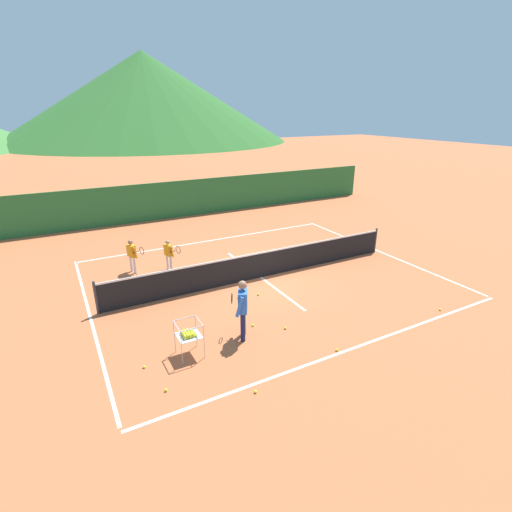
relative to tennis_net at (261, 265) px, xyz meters
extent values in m
plane|color=#BC6038|center=(0.00, 0.00, -0.50)|extent=(120.00, 120.00, 0.00)
cube|color=white|center=(0.00, -4.96, -0.50)|extent=(11.53, 0.08, 0.01)
cube|color=white|center=(0.00, 4.71, -0.50)|extent=(11.53, 0.08, 0.01)
cube|color=white|center=(-5.77, 0.00, -0.50)|extent=(0.08, 9.67, 0.01)
cube|color=white|center=(5.77, 0.00, -0.50)|extent=(0.08, 9.67, 0.01)
cube|color=white|center=(0.00, 0.00, -0.50)|extent=(0.08, 5.59, 0.01)
cylinder|color=#333338|center=(-5.52, 0.00, 0.03)|extent=(0.08, 0.08, 1.05)
cylinder|color=#333338|center=(5.52, 0.00, 0.03)|extent=(0.08, 0.08, 1.05)
cube|color=black|center=(0.00, 0.00, -0.04)|extent=(10.97, 0.02, 0.92)
cube|color=white|center=(0.00, 0.00, 0.45)|extent=(10.97, 0.03, 0.06)
cylinder|color=#191E4C|center=(-2.37, -3.32, -0.09)|extent=(0.12, 0.12, 0.82)
cylinder|color=#191E4C|center=(-2.22, -3.04, -0.09)|extent=(0.12, 0.12, 0.82)
cube|color=blue|center=(-2.30, -3.18, 0.61)|extent=(0.43, 0.54, 0.58)
sphere|color=#996B4C|center=(-2.30, -3.18, 1.05)|extent=(0.23, 0.23, 0.23)
cylinder|color=blue|center=(-2.49, -3.40, 0.57)|extent=(0.24, 0.18, 0.56)
cylinder|color=blue|center=(-2.20, -2.92, 0.57)|extent=(0.19, 0.16, 0.57)
torus|color=#262628|center=(-2.43, -2.79, 0.52)|extent=(0.16, 0.27, 0.29)
cylinder|color=black|center=(-2.21, -2.91, 0.52)|extent=(0.21, 0.13, 0.03)
cylinder|color=silver|center=(-3.97, 2.79, -0.19)|extent=(0.09, 0.09, 0.63)
cylinder|color=silver|center=(-3.90, 2.56, -0.19)|extent=(0.09, 0.09, 0.63)
cube|color=orange|center=(-3.93, 2.67, 0.35)|extent=(0.29, 0.41, 0.44)
sphere|color=#996B4C|center=(-3.93, 2.67, 0.68)|extent=(0.17, 0.17, 0.17)
cylinder|color=orange|center=(-3.95, 2.89, 0.32)|extent=(0.18, 0.12, 0.43)
cylinder|color=orange|center=(-3.83, 2.48, 0.32)|extent=(0.14, 0.11, 0.43)
torus|color=#262628|center=(-3.58, 2.57, 0.32)|extent=(0.12, 0.28, 0.29)
cylinder|color=black|center=(-3.81, 2.49, 0.32)|extent=(0.22, 0.10, 0.03)
cylinder|color=silver|center=(-2.73, 2.34, -0.20)|extent=(0.09, 0.09, 0.59)
cylinder|color=silver|center=(-2.66, 2.12, -0.20)|extent=(0.09, 0.09, 0.59)
cube|color=orange|center=(-2.69, 2.23, 0.30)|extent=(0.27, 0.39, 0.42)
sphere|color=tan|center=(-2.69, 2.23, 0.61)|extent=(0.16, 0.16, 0.16)
cylinder|color=orange|center=(-2.71, 2.44, 0.27)|extent=(0.17, 0.11, 0.41)
cylinder|color=orange|center=(-2.60, 2.04, 0.27)|extent=(0.14, 0.10, 0.41)
torus|color=#262628|center=(-2.34, 2.13, 0.29)|extent=(0.11, 0.28, 0.29)
cylinder|color=black|center=(-2.58, 2.05, 0.29)|extent=(0.22, 0.10, 0.03)
cylinder|color=#B7B7BC|center=(-4.08, -2.96, -0.05)|extent=(0.02, 0.02, 0.89)
cylinder|color=#B7B7BC|center=(-3.52, -2.96, -0.05)|extent=(0.02, 0.02, 0.89)
cylinder|color=#B7B7BC|center=(-4.08, -3.52, -0.05)|extent=(0.02, 0.02, 0.89)
cylinder|color=#B7B7BC|center=(-3.52, -3.52, -0.05)|extent=(0.02, 0.02, 0.89)
cube|color=#B7B7BC|center=(-3.80, -3.24, 0.05)|extent=(0.56, 0.56, 0.01)
cube|color=#B7B7BC|center=(-3.80, -2.96, 0.39)|extent=(0.56, 0.02, 0.02)
cube|color=#B7B7BC|center=(-3.80, -3.52, 0.39)|extent=(0.56, 0.02, 0.02)
cube|color=#B7B7BC|center=(-4.08, -3.24, 0.39)|extent=(0.02, 0.56, 0.02)
cube|color=#B7B7BC|center=(-3.52, -3.24, 0.39)|extent=(0.02, 0.56, 0.02)
sphere|color=yellow|center=(-3.93, -3.37, 0.08)|extent=(0.07, 0.07, 0.07)
sphere|color=yellow|center=(-3.93, -3.30, 0.08)|extent=(0.07, 0.07, 0.07)
sphere|color=yellow|center=(-3.93, -3.25, 0.09)|extent=(0.07, 0.07, 0.07)
sphere|color=yellow|center=(-3.92, -3.17, 0.08)|extent=(0.07, 0.07, 0.07)
sphere|color=yellow|center=(-3.92, -3.11, 0.09)|extent=(0.07, 0.07, 0.07)
sphere|color=yellow|center=(-3.87, -3.37, 0.09)|extent=(0.07, 0.07, 0.07)
sphere|color=yellow|center=(-3.87, -3.30, 0.08)|extent=(0.07, 0.07, 0.07)
sphere|color=yellow|center=(-3.87, -3.24, 0.08)|extent=(0.07, 0.07, 0.07)
sphere|color=yellow|center=(-3.87, -3.18, 0.08)|extent=(0.07, 0.07, 0.07)
sphere|color=yellow|center=(-3.86, -3.11, 0.08)|extent=(0.07, 0.07, 0.07)
sphere|color=yellow|center=(-3.80, -3.37, 0.09)|extent=(0.07, 0.07, 0.07)
sphere|color=yellow|center=(-3.80, -3.31, 0.08)|extent=(0.07, 0.07, 0.07)
sphere|color=yellow|center=(-3.80, -3.24, 0.08)|extent=(0.07, 0.07, 0.07)
sphere|color=yellow|center=(-3.79, -3.18, 0.08)|extent=(0.07, 0.07, 0.07)
sphere|color=yellow|center=(-3.80, -3.11, 0.09)|extent=(0.07, 0.07, 0.07)
sphere|color=yellow|center=(-3.74, -3.37, 0.08)|extent=(0.07, 0.07, 0.07)
sphere|color=yellow|center=(-3.73, -3.30, 0.08)|extent=(0.07, 0.07, 0.07)
sphere|color=yellow|center=(-3.74, -3.24, 0.09)|extent=(0.07, 0.07, 0.07)
sphere|color=yellow|center=(-3.74, -3.18, 0.08)|extent=(0.07, 0.07, 0.07)
sphere|color=yellow|center=(-3.73, -3.12, 0.08)|extent=(0.07, 0.07, 0.07)
sphere|color=yellow|center=(-3.67, -3.37, 0.08)|extent=(0.07, 0.07, 0.07)
sphere|color=yellow|center=(-3.66, -3.31, 0.08)|extent=(0.07, 0.07, 0.07)
sphere|color=yellow|center=(-3.67, -3.24, 0.09)|extent=(0.07, 0.07, 0.07)
sphere|color=yellow|center=(-3.67, -3.17, 0.08)|extent=(0.07, 0.07, 0.07)
sphere|color=yellow|center=(-3.67, -3.12, 0.09)|extent=(0.07, 0.07, 0.07)
sphere|color=yellow|center=(-3.93, -3.37, 0.14)|extent=(0.07, 0.07, 0.07)
sphere|color=yellow|center=(-3.93, -3.30, 0.14)|extent=(0.07, 0.07, 0.07)
sphere|color=yellow|center=(-3.92, -3.24, 0.14)|extent=(0.07, 0.07, 0.07)
sphere|color=yellow|center=(-3.92, -3.18, 0.14)|extent=(0.07, 0.07, 0.07)
sphere|color=yellow|center=(-3.93, -3.11, 0.14)|extent=(0.07, 0.07, 0.07)
sphere|color=yellow|center=(-3.86, -3.37, 0.14)|extent=(0.07, 0.07, 0.07)
sphere|color=yellow|center=(-3.86, -3.31, 0.14)|extent=(0.07, 0.07, 0.07)
sphere|color=yellow|center=(-3.87, -3.24, 0.14)|extent=(0.07, 0.07, 0.07)
sphere|color=yellow|center=(-3.87, -3.18, 0.14)|extent=(0.07, 0.07, 0.07)
sphere|color=yellow|center=(-3.87, -3.11, 0.14)|extent=(0.07, 0.07, 0.07)
sphere|color=yellow|center=(-3.80, -3.37, 0.14)|extent=(0.07, 0.07, 0.07)
sphere|color=yellow|center=(-3.80, -3.30, 0.14)|extent=(0.07, 0.07, 0.07)
sphere|color=yellow|center=(-3.80, -3.24, 0.14)|extent=(0.07, 0.07, 0.07)
sphere|color=yellow|center=(-3.80, -3.18, 0.14)|extent=(0.07, 0.07, 0.07)
sphere|color=yellow|center=(-3.80, -3.11, 0.14)|extent=(0.07, 0.07, 0.07)
sphere|color=yellow|center=(-3.74, -3.37, 0.14)|extent=(0.07, 0.07, 0.07)
sphere|color=yellow|center=(-3.74, -3.30, 0.14)|extent=(0.07, 0.07, 0.07)
sphere|color=yellow|center=(-3.73, -3.25, 0.14)|extent=(0.07, 0.07, 0.07)
sphere|color=yellow|center=(-3.73, -3.18, 0.14)|extent=(0.07, 0.07, 0.07)
sphere|color=yellow|center=(-4.70, -4.26, -0.47)|extent=(0.07, 0.07, 0.07)
sphere|color=yellow|center=(-0.50, -4.85, -0.47)|extent=(0.07, 0.07, 0.07)
sphere|color=yellow|center=(3.59, -4.71, -0.47)|extent=(0.07, 0.07, 0.07)
sphere|color=yellow|center=(-0.76, -1.22, -0.47)|extent=(0.07, 0.07, 0.07)
sphere|color=yellow|center=(-1.81, -2.81, -0.47)|extent=(0.07, 0.07, 0.07)
sphere|color=yellow|center=(-1.09, -3.36, -0.47)|extent=(0.07, 0.07, 0.07)
sphere|color=yellow|center=(-4.93, -3.23, -0.47)|extent=(0.07, 0.07, 0.07)
sphere|color=yellow|center=(-3.03, -5.22, -0.47)|extent=(0.07, 0.07, 0.07)
cube|color=#286B33|center=(0.00, 9.43, 0.51)|extent=(25.37, 0.08, 2.01)
cone|color=#2D6628|center=(11.75, 64.32, 7.10)|extent=(50.88, 50.88, 15.21)
camera|label=1|loc=(-6.16, -11.04, 5.21)|focal=26.91mm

